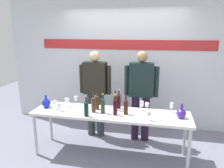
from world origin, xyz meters
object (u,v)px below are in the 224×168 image
Objects in this scene: decanter_blue_left at (46,103)px; wine_bottle_1 at (86,108)px; wine_glass_left_1 at (59,105)px; wine_bottle_0 at (115,102)px; wine_glass_right_3 at (172,106)px; wine_bottle_3 at (97,101)px; wine_bottle_4 at (126,106)px; wine_bottle_2 at (93,104)px; wine_bottle_7 at (103,105)px; presenter_left at (95,89)px; wine_glass_right_1 at (149,114)px; wine_bottle_5 at (119,101)px; wine_glass_left_2 at (55,103)px; wine_glass_right_2 at (142,104)px; decanter_blue_right at (181,113)px; wine_glass_right_0 at (147,105)px; wine_glass_left_3 at (67,101)px; wine_glass_left_0 at (76,99)px; display_table at (110,116)px; wine_bottle_6 at (115,106)px; presenter_right at (141,91)px.

wine_bottle_1 reaches higher than decanter_blue_left.
wine_bottle_0 is at bearing 15.90° from wine_glass_left_1.
wine_bottle_1 reaches higher than wine_glass_right_3.
wine_bottle_4 is (0.51, -0.12, -0.00)m from wine_bottle_3.
wine_glass_right_3 is at bearing 12.99° from wine_bottle_2.
wine_bottle_1 is at bearing -138.44° from wine_bottle_7.
presenter_left is 0.72m from wine_bottle_0.
wine_bottle_0 is at bearing 150.16° from wine_glass_right_1.
wine_bottle_2 is at bearing -144.44° from wine_bottle_5.
wine_bottle_4 is 2.08× the size of wine_glass_left_2.
decanter_blue_right is at bearing -17.99° from wine_glass_right_2.
wine_bottle_1 is at bearing -16.11° from decanter_blue_left.
wine_bottle_0 is 0.52m from wine_glass_right_0.
wine_bottle_7 is (0.14, -0.15, 0.00)m from wine_bottle_3.
wine_bottle_7 is (-0.21, -0.27, 0.00)m from wine_bottle_5.
wine_bottle_0 is at bearing -172.92° from wine_glass_right_3.
wine_bottle_1 reaches higher than wine_glass_left_3.
wine_glass_right_3 is (1.28, 0.48, -0.03)m from wine_bottle_1.
wine_bottle_0 reaches higher than wine_bottle_4.
wine_bottle_2 reaches higher than wine_glass_right_0.
wine_glass_left_0 is (-1.78, 0.26, 0.03)m from decanter_blue_right.
presenter_left reaches higher than wine_bottle_0.
wine_glass_right_1 is at bearing -38.32° from presenter_left.
display_table is at bearing -20.70° from wine_glass_left_0.
wine_bottle_1 is 0.95× the size of wine_bottle_6.
wine_bottle_4 is 0.40m from wine_glass_right_1.
display_table is 7.64× the size of wine_bottle_6.
wine_glass_left_0 reaches higher than wine_glass_right_0.
wine_bottle_6 is 0.85m from wine_glass_left_0.
wine_glass_left_2 is (-1.00, -0.17, -0.03)m from wine_bottle_0.
wine_bottle_5 reaches higher than wine_glass_right_1.
wine_glass_left_2 is (-2.03, -0.04, 0.03)m from decanter_blue_right.
presenter_right is 1.47m from wine_glass_left_1.
wine_bottle_6 is at bearing -175.46° from decanter_blue_right.
wine_glass_left_2 is at bearing -168.56° from wine_bottle_3.
wine_bottle_4 is 0.76m from wine_glass_right_3.
display_table is at bearing 8.93° from wine_bottle_2.
decanter_blue_left is at bearing -180.00° from decanter_blue_right.
wine_bottle_5 is at bearing -38.52° from presenter_left.
wine_bottle_5 reaches higher than wine_bottle_7.
wine_glass_left_0 is at bearing 160.93° from wine_glass_right_1.
wine_bottle_0 is at bearing -171.59° from wine_glass_right_2.
presenter_left is 5.05× the size of wine_bottle_6.
wine_bottle_2 reaches higher than wine_bottle_0.
display_table is 0.84m from wine_glass_left_1.
wine_bottle_4 is (-0.18, -0.67, -0.08)m from presenter_right.
wine_glass_left_0 and wine_glass_right_3 have the same top height.
wine_glass_left_0 is at bearing 171.64° from decanter_blue_right.
display_table is 0.95m from wine_glass_left_2.
decanter_blue_right is 0.28m from wine_glass_right_3.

